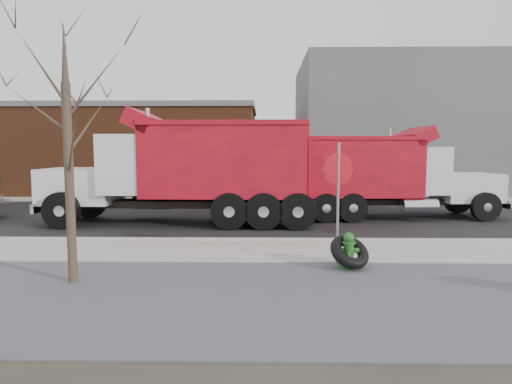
{
  "coord_description": "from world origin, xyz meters",
  "views": [
    {
      "loc": [
        0.66,
        -11.53,
        2.72
      ],
      "look_at": [
        0.42,
        2.16,
        1.4
      ],
      "focal_mm": 32.0,
      "sensor_mm": 36.0,
      "label": 1
    }
  ],
  "objects_px": {
    "truck_tire": "(350,252)",
    "dump_truck_red_b": "(190,167)",
    "stop_sign": "(338,183)",
    "dump_truck_red_a": "(379,173)",
    "fire_hydrant": "(349,252)"
  },
  "relations": [
    {
      "from": "truck_tire",
      "to": "dump_truck_red_b",
      "type": "xyz_separation_m",
      "value": [
        -4.57,
        6.09,
        1.64
      ]
    },
    {
      "from": "stop_sign",
      "to": "dump_truck_red_a",
      "type": "distance_m",
      "value": 7.7
    },
    {
      "from": "fire_hydrant",
      "to": "truck_tire",
      "type": "height_order",
      "value": "fire_hydrant"
    },
    {
      "from": "truck_tire",
      "to": "dump_truck_red_b",
      "type": "bearing_deg",
      "value": 126.86
    },
    {
      "from": "truck_tire",
      "to": "dump_truck_red_b",
      "type": "distance_m",
      "value": 7.79
    },
    {
      "from": "dump_truck_red_a",
      "to": "fire_hydrant",
      "type": "bearing_deg",
      "value": -112.56
    },
    {
      "from": "dump_truck_red_b",
      "to": "stop_sign",
      "type": "bearing_deg",
      "value": 127.86
    },
    {
      "from": "dump_truck_red_b",
      "to": "fire_hydrant",
      "type": "bearing_deg",
      "value": 127.71
    },
    {
      "from": "truck_tire",
      "to": "dump_truck_red_a",
      "type": "distance_m",
      "value": 8.07
    },
    {
      "from": "fire_hydrant",
      "to": "truck_tire",
      "type": "bearing_deg",
      "value": -73.63
    },
    {
      "from": "stop_sign",
      "to": "dump_truck_red_b",
      "type": "height_order",
      "value": "dump_truck_red_b"
    },
    {
      "from": "stop_sign",
      "to": "dump_truck_red_b",
      "type": "xyz_separation_m",
      "value": [
        -4.34,
        5.74,
        0.1
      ]
    },
    {
      "from": "dump_truck_red_b",
      "to": "dump_truck_red_a",
      "type": "bearing_deg",
      "value": -167.63
    },
    {
      "from": "truck_tire",
      "to": "dump_truck_red_a",
      "type": "height_order",
      "value": "dump_truck_red_a"
    },
    {
      "from": "fire_hydrant",
      "to": "dump_truck_red_a",
      "type": "distance_m",
      "value": 8.04
    }
  ]
}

